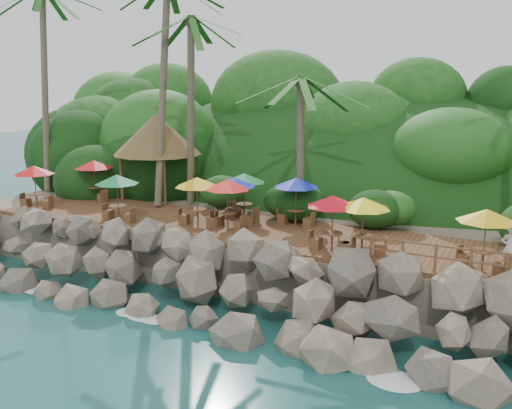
% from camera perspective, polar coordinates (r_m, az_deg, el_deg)
% --- Properties ---
extents(ground, '(140.00, 140.00, 0.00)m').
position_cam_1_polar(ground, '(20.44, -7.75, -12.66)').
color(ground, '#19514F').
rests_on(ground, ground).
extents(land_base, '(32.00, 25.20, 2.10)m').
position_cam_1_polar(land_base, '(33.80, 7.62, -0.61)').
color(land_base, gray).
rests_on(land_base, ground).
extents(jungle_hill, '(44.80, 28.00, 15.40)m').
position_cam_1_polar(jungle_hill, '(41.03, 11.02, 0.10)').
color(jungle_hill, '#143811').
rests_on(jungle_hill, ground).
extents(seawall, '(29.00, 4.00, 2.30)m').
position_cam_1_polar(seawall, '(21.54, -4.82, -7.93)').
color(seawall, gray).
rests_on(seawall, ground).
extents(terrace, '(26.00, 5.00, 0.20)m').
position_cam_1_polar(terrace, '(24.55, 0.00, -2.74)').
color(terrace, brown).
rests_on(terrace, land_base).
extents(jungle_foliage, '(44.00, 16.00, 12.00)m').
position_cam_1_polar(jungle_foliage, '(33.14, 7.00, -2.73)').
color(jungle_foliage, '#143811').
rests_on(jungle_foliage, ground).
extents(foam_line, '(25.20, 0.80, 0.06)m').
position_cam_1_polar(foam_line, '(20.65, -7.27, -12.28)').
color(foam_line, white).
rests_on(foam_line, ground).
extents(palms, '(37.29, 6.78, 12.66)m').
position_cam_1_polar(palms, '(26.53, 3.33, 19.36)').
color(palms, brown).
rests_on(palms, ground).
extents(palapa, '(4.76, 4.76, 4.60)m').
position_cam_1_polar(palapa, '(30.95, -9.99, 7.01)').
color(palapa, brown).
rests_on(palapa, ground).
extents(dining_clusters, '(25.45, 5.19, 2.16)m').
position_cam_1_polar(dining_clusters, '(24.11, -0.80, 1.60)').
color(dining_clusters, brown).
rests_on(dining_clusters, terrace).
extents(railing, '(6.10, 0.10, 1.00)m').
position_cam_1_polar(railing, '(19.80, 19.28, -5.10)').
color(railing, brown).
rests_on(railing, terrace).
extents(waiter, '(0.60, 0.42, 1.56)m').
position_cam_1_polar(waiter, '(20.97, 24.27, -4.05)').
color(waiter, white).
rests_on(waiter, terrace).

